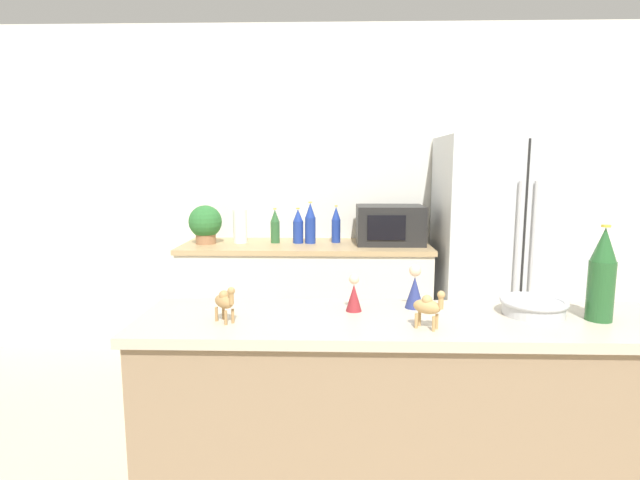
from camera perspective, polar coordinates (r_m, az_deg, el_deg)
wall_back at (r=3.94m, az=5.87°, el=5.28°), size 8.00×0.06×2.55m
back_counter at (r=3.75m, az=-1.60°, el=-7.44°), size 1.79×0.63×0.93m
refrigerator at (r=3.80m, az=20.32°, el=-1.83°), size 0.94×0.71×1.70m
bar_counter at (r=1.96m, az=9.28°, el=-22.43°), size 1.85×0.47×0.98m
potted_plant at (r=3.73m, az=-12.97°, el=1.86°), size 0.24×0.24×0.28m
paper_towel_roll at (r=3.72m, az=-9.12°, el=1.57°), size 0.10×0.10×0.25m
microwave at (r=3.66m, az=7.98°, el=1.74°), size 0.48×0.37×0.28m
back_bottle_0 at (r=3.69m, az=1.84°, el=1.74°), size 0.07×0.07×0.28m
back_bottle_1 at (r=3.67m, az=-2.52°, el=1.57°), size 0.08×0.08×0.26m
back_bottle_2 at (r=3.69m, az=-5.15°, el=1.55°), size 0.07×0.07×0.26m
back_bottle_3 at (r=3.65m, az=-1.12°, el=1.90°), size 0.08×0.08×0.31m
wine_bottle at (r=1.93m, az=29.53°, el=-3.51°), size 0.09×0.09×0.33m
fruit_bowl at (r=1.92m, az=23.21°, el=-6.96°), size 0.23×0.23×0.06m
camel_figurine at (r=1.65m, az=12.27°, el=-7.37°), size 0.10×0.09×0.13m
camel_figurine_second at (r=1.70m, az=-10.82°, el=-6.84°), size 0.10×0.10×0.13m
wise_man_figurine_crimson at (r=1.87m, az=10.76°, el=-5.57°), size 0.07×0.07×0.16m
wise_man_figurine_purple at (r=1.81m, az=3.89°, el=-6.31°), size 0.06×0.06×0.14m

